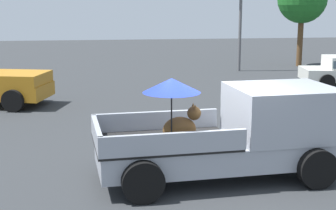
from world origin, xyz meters
TOP-DOWN VIEW (x-y plane):
  - ground_plane at (0.00, 0.00)m, footprint 80.00×80.00m
  - pickup_truck_main at (0.45, 0.02)m, footprint 5.17×2.53m
  - motel_sign at (5.16, 16.03)m, footprint 1.40×0.16m

SIDE VIEW (x-z plane):
  - ground_plane at x=0.00m, z-range 0.00..0.00m
  - pickup_truck_main at x=0.45m, z-range -0.14..2.06m
  - motel_sign at x=5.16m, z-range 1.07..6.35m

